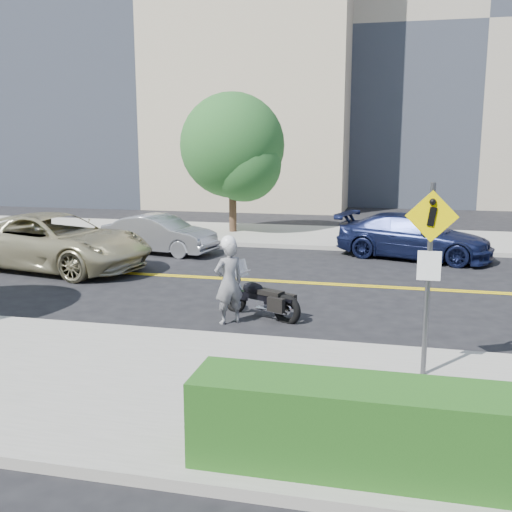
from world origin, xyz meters
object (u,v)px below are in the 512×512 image
(pedestrian_sign, at_px, (429,262))
(motorcycle, at_px, (261,290))
(suv, at_px, (55,242))
(motorcyclist, at_px, (229,280))
(parked_car_silver, at_px, (160,234))
(parked_car_blue, at_px, (414,237))

(pedestrian_sign, height_order, motorcycle, pedestrian_sign)
(pedestrian_sign, relative_size, motorcycle, 1.53)
(motorcycle, distance_m, suv, 7.83)
(motorcycle, height_order, suv, suv)
(motorcyclist, bearing_deg, parked_car_silver, -99.65)
(suv, relative_size, parked_car_blue, 1.20)
(motorcyclist, xyz_separation_m, motorcycle, (0.55, 0.59, -0.33))
(pedestrian_sign, bearing_deg, parked_car_silver, 130.93)
(parked_car_silver, xyz_separation_m, parked_car_blue, (8.34, 0.99, 0.07))
(motorcyclist, xyz_separation_m, suv, (-6.48, 4.03, -0.10))
(motorcyclist, relative_size, motorcycle, 0.95)
(pedestrian_sign, bearing_deg, parked_car_blue, 89.51)
(pedestrian_sign, height_order, motorcyclist, pedestrian_sign)
(suv, bearing_deg, parked_car_blue, -58.41)
(pedestrian_sign, xyz_separation_m, motorcyclist, (-3.82, 2.38, -1.03))
(motorcyclist, height_order, suv, motorcyclist)
(motorcyclist, bearing_deg, suv, -73.36)
(motorcyclist, bearing_deg, motorcycle, -174.35)
(motorcyclist, relative_size, suv, 0.31)
(pedestrian_sign, bearing_deg, motorcyclist, 148.12)
(motorcycle, distance_m, parked_car_silver, 8.23)
(pedestrian_sign, bearing_deg, suv, 148.12)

